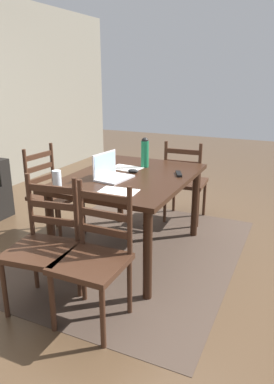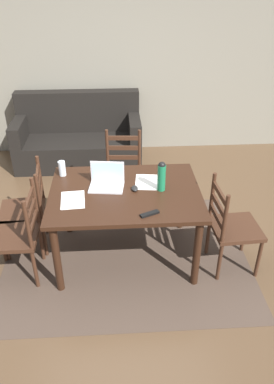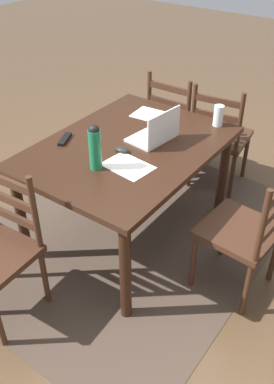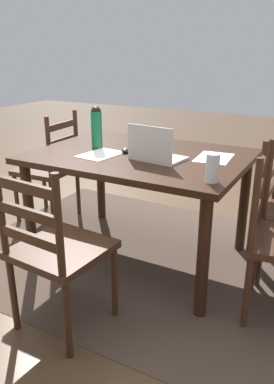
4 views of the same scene
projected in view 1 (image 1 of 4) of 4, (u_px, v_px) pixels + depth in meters
ground_plane at (131, 252)px, 3.48m from camera, size 14.00×14.00×0.00m
area_rug at (131, 251)px, 3.48m from camera, size 2.45×1.95×0.01m
dining_table at (131, 185)px, 3.27m from camera, size 1.41×1.04×0.77m
chair_right_near at (185, 182)px, 4.10m from camera, size 0.47×0.47×0.95m
chair_far_head at (53, 194)px, 3.69m from camera, size 0.47×0.47×0.95m
chair_left_near at (94, 259)px, 2.39m from camera, size 0.44×0.44×0.95m
chair_left_far at (44, 247)px, 2.56m from camera, size 0.49×0.49×0.95m
laptop at (110, 172)px, 3.12m from camera, size 0.34×0.26×0.23m
water_bottle at (145, 152)px, 3.49m from camera, size 0.08×0.08×0.29m
drinking_glass at (57, 180)px, 2.82m from camera, size 0.07×0.07×0.15m
computer_mouse at (133, 171)px, 3.32m from camera, size 0.06×0.10×0.03m
tv_remote at (179, 174)px, 3.25m from camera, size 0.17×0.11×0.02m
paper_stack_left at (126, 168)px, 3.48m from camera, size 0.24×0.32×0.00m
paper_stack_right at (118, 192)px, 2.78m from camera, size 0.23×0.31×0.00m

